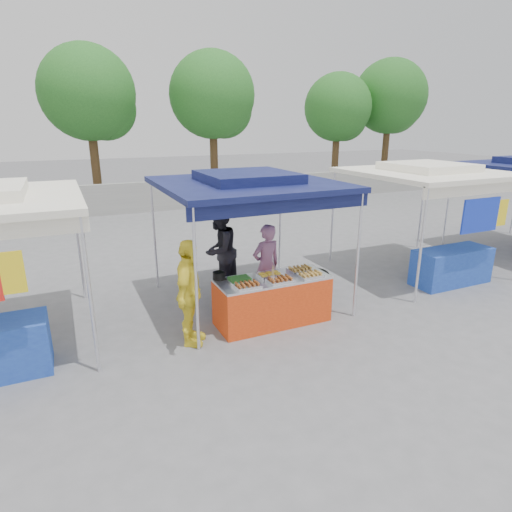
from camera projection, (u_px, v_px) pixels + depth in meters
name	position (u px, v px, depth m)	size (l,w,h in m)	color
ground_plane	(270.00, 320.00, 7.82)	(80.00, 80.00, 0.00)	slate
back_wall	(149.00, 197.00, 17.19)	(40.00, 0.25, 1.20)	gray
main_canopy	(248.00, 183.00, 7.96)	(3.20, 3.20, 2.57)	silver
neighbor_stall_right	(438.00, 208.00, 9.63)	(3.20, 3.20, 2.57)	silver
tree_1	(92.00, 97.00, 17.30)	(3.79, 3.77, 6.49)	#4C351D
tree_2	(215.00, 99.00, 19.13)	(3.80, 3.80, 6.53)	#4C351D
tree_3	(339.00, 110.00, 22.30)	(3.52, 3.46, 5.95)	#4C351D
tree_4	(391.00, 100.00, 23.53)	(3.96, 3.96, 6.81)	#4C351D
vendor_table	(272.00, 300.00, 7.61)	(2.00, 0.80, 0.85)	#E34014
food_tray_fl	(247.00, 285.00, 7.03)	(0.42, 0.30, 0.07)	white
food_tray_fm	(280.00, 280.00, 7.27)	(0.42, 0.30, 0.07)	white
food_tray_fr	(310.00, 275.00, 7.51)	(0.42, 0.30, 0.07)	white
food_tray_bl	(239.00, 280.00, 7.29)	(0.42, 0.30, 0.07)	white
food_tray_bm	(270.00, 275.00, 7.53)	(0.42, 0.30, 0.07)	white
food_tray_br	(300.00, 270.00, 7.79)	(0.42, 0.30, 0.07)	white
cooking_pot	(219.00, 276.00, 7.39)	(0.22, 0.22, 0.13)	black
skewer_cup	(273.00, 279.00, 7.25)	(0.09, 0.09, 0.11)	silver
wok_burner	(317.00, 284.00, 8.34)	(0.44, 0.44, 0.74)	black
crate_left	(241.00, 305.00, 8.09)	(0.50, 0.35, 0.30)	#1734BE
crate_right	(266.00, 299.00, 8.36)	(0.50, 0.35, 0.30)	#1734BE
crate_stacked	(266.00, 285.00, 8.28)	(0.46, 0.32, 0.28)	#1734BE
vendor_woman	(266.00, 266.00, 8.19)	(0.60, 0.39, 1.64)	#A16690
helper_man	(220.00, 251.00, 8.78)	(0.91, 0.71, 1.86)	#232329
customer_person	(189.00, 293.00, 6.73)	(1.02, 0.43, 1.74)	yellow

